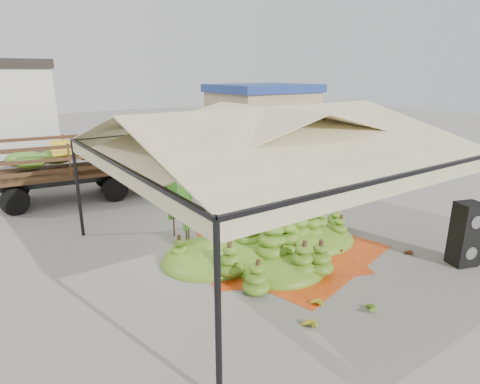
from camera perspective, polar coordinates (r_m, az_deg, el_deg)
ground at (r=11.63m, az=3.44°, el=-8.07°), size 90.00×90.00×0.00m
canopy_tent at (r=10.68m, az=3.75°, el=8.22°), size 8.10×8.10×4.00m
building_tan at (r=27.10m, az=3.21°, el=10.79°), size 6.30×5.30×4.10m
tarp_left at (r=11.59m, az=7.01°, el=-8.23°), size 5.28×5.13×0.01m
tarp_right at (r=11.79m, az=4.66°, el=-7.71°), size 5.40×5.51×0.01m
banana_heap at (r=11.33m, az=4.10°, el=-5.18°), size 7.59×7.04×1.30m
hand_yellow_a at (r=9.10m, az=10.62°, el=-15.24°), size 0.47×0.40×0.20m
hand_yellow_b at (r=8.41m, az=9.69°, el=-18.10°), size 0.53×0.47×0.21m
hand_red_a at (r=12.11m, az=22.78°, el=-7.94°), size 0.38×0.31×0.17m
hand_red_b at (r=11.65m, az=13.63°, el=-8.00°), size 0.42×0.35×0.18m
hand_green at (r=9.22m, az=17.61°, el=-15.26°), size 0.61×0.60×0.22m
hanging_bunches at (r=10.71m, az=1.44°, el=4.59°), size 1.74×0.24×0.20m
speaker_stack at (r=11.94m, az=29.41°, el=-5.23°), size 0.76×0.71×1.70m
banana_leaves at (r=12.38m, az=-7.70°, el=-6.61°), size 0.96×1.36×3.70m
vendor at (r=15.68m, az=-2.99°, el=2.08°), size 0.76×0.60×1.82m
truck_left at (r=17.13m, az=-19.29°, el=4.51°), size 7.45×3.40×2.47m
truck_right at (r=18.66m, az=0.61°, el=6.00°), size 6.96×3.99×2.26m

